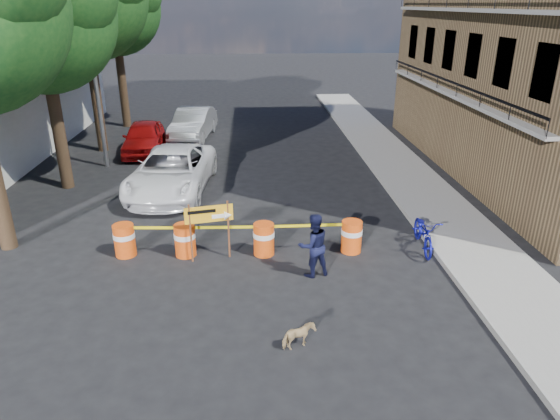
{
  "coord_description": "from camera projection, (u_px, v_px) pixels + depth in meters",
  "views": [
    {
      "loc": [
        0.06,
        -11.04,
        6.37
      ],
      "look_at": [
        0.8,
        1.14,
        1.3
      ],
      "focal_mm": 32.0,
      "sensor_mm": 36.0,
      "label": 1
    }
  ],
  "objects": [
    {
      "name": "bicycle",
      "position": [
        426.0,
        217.0,
        13.63
      ],
      "size": [
        0.75,
        1.06,
        1.9
      ],
      "primitive_type": "imported",
      "rotation": [
        0.0,
        0.0,
        -0.09
      ],
      "color": "#121497",
      "rests_on": "ground"
    },
    {
      "name": "barrel_mid_left",
      "position": [
        185.0,
        240.0,
        13.45
      ],
      "size": [
        0.58,
        0.58,
        0.9
      ],
      "color": "#E14C0D",
      "rests_on": "ground"
    },
    {
      "name": "tree_far",
      "position": [
        114.0,
        6.0,
        25.53
      ],
      "size": [
        5.04,
        4.8,
        8.84
      ],
      "color": "#332316",
      "rests_on": "ground"
    },
    {
      "name": "sedan_red",
      "position": [
        144.0,
        137.0,
        22.73
      ],
      "size": [
        1.91,
        4.25,
        1.42
      ],
      "primitive_type": "imported",
      "rotation": [
        0.0,
        0.0,
        0.06
      ],
      "color": "#A60D0E",
      "rests_on": "ground"
    },
    {
      "name": "sedan_silver",
      "position": [
        193.0,
        124.0,
        25.11
      ],
      "size": [
        2.18,
        4.75,
        1.51
      ],
      "primitive_type": "imported",
      "rotation": [
        0.0,
        0.0,
        -0.13
      ],
      "color": "silver",
      "rests_on": "ground"
    },
    {
      "name": "barrel_far_left",
      "position": [
        124.0,
        239.0,
        13.45
      ],
      "size": [
        0.58,
        0.58,
        0.9
      ],
      "color": "#E14C0D",
      "rests_on": "ground"
    },
    {
      "name": "suv_white",
      "position": [
        172.0,
        171.0,
        17.97
      ],
      "size": [
        3.05,
        5.73,
        1.53
      ],
      "primitive_type": "imported",
      "rotation": [
        0.0,
        0.0,
        -0.09
      ],
      "color": "white",
      "rests_on": "ground"
    },
    {
      "name": "sidewalk_east",
      "position": [
        417.0,
        187.0,
        18.47
      ],
      "size": [
        2.4,
        40.0,
        0.15
      ],
      "primitive_type": "cube",
      "color": "gray",
      "rests_on": "ground"
    },
    {
      "name": "barrel_mid_right",
      "position": [
        264.0,
        238.0,
        13.51
      ],
      "size": [
        0.58,
        0.58,
        0.9
      ],
      "color": "#E14C0D",
      "rests_on": "ground"
    },
    {
      "name": "streetlamp",
      "position": [
        94.0,
        59.0,
        19.36
      ],
      "size": [
        1.25,
        0.18,
        8.0
      ],
      "color": "gray",
      "rests_on": "ground"
    },
    {
      "name": "ground",
      "position": [
        251.0,
        275.0,
        12.62
      ],
      "size": [
        120.0,
        120.0,
        0.0
      ],
      "primitive_type": "plane",
      "color": "black",
      "rests_on": "ground"
    },
    {
      "name": "tree_mid_a",
      "position": [
        41.0,
        15.0,
        16.39
      ],
      "size": [
        5.25,
        5.0,
        8.68
      ],
      "color": "#332316",
      "rests_on": "ground"
    },
    {
      "name": "detour_sign",
      "position": [
        215.0,
        218.0,
        13.0
      ],
      "size": [
        1.25,
        0.36,
        1.63
      ],
      "rotation": [
        0.0,
        0.0,
        0.21
      ],
      "color": "#592D19",
      "rests_on": "ground"
    },
    {
      "name": "pedestrian",
      "position": [
        313.0,
        245.0,
        12.33
      ],
      "size": [
        0.96,
        0.85,
        1.66
      ],
      "primitive_type": "imported",
      "rotation": [
        0.0,
        0.0,
        3.45
      ],
      "color": "black",
      "rests_on": "ground"
    },
    {
      "name": "dog",
      "position": [
        299.0,
        336.0,
        9.86
      ],
      "size": [
        0.72,
        0.54,
        0.55
      ],
      "primitive_type": "imported",
      "rotation": [
        0.0,
        0.0,
        1.99
      ],
      "color": "tan",
      "rests_on": "ground"
    },
    {
      "name": "barrel_far_right",
      "position": [
        351.0,
        236.0,
        13.67
      ],
      "size": [
        0.58,
        0.58,
        0.9
      ],
      "color": "#E14C0D",
      "rests_on": "ground"
    }
  ]
}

